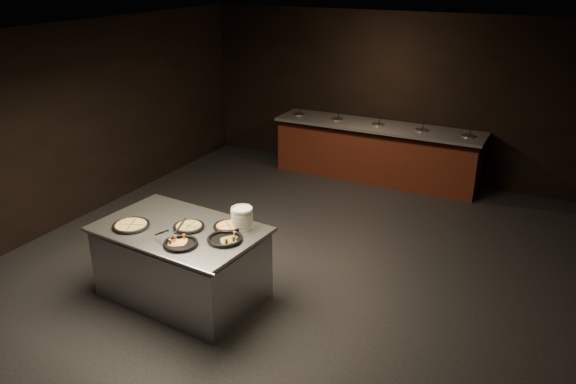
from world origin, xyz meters
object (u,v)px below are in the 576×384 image
Objects in this scene: serving_counter at (182,264)px; plate_stack at (242,218)px; pan_veggie_whole at (131,225)px; pan_cheese_whole at (189,226)px.

plate_stack is at bearing 32.29° from serving_counter.
serving_counter is 0.73m from pan_veggie_whole.
pan_cheese_whole is at bearing 27.06° from serving_counter.
plate_stack reaches higher than pan_veggie_whole.
plate_stack is 0.61m from pan_cheese_whole.
serving_counter is 0.92m from plate_stack.
serving_counter is at bearing -157.86° from pan_cheese_whole.
pan_veggie_whole is (-1.13, -0.56, -0.10)m from plate_stack.
serving_counter is 8.16× the size of plate_stack.
serving_counter is 5.56× the size of pan_cheese_whole.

